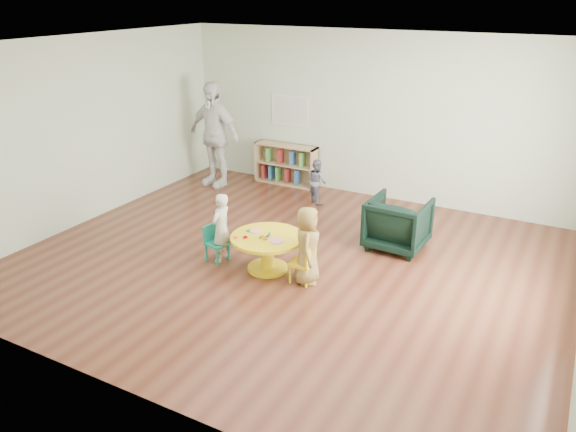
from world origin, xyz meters
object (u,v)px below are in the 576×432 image
(kid_chair_left, at_px, (215,241))
(child_left, at_px, (221,228))
(child_right, at_px, (307,245))
(armchair, at_px, (398,224))
(kid_chair_right, at_px, (305,262))
(activity_table, at_px, (267,247))
(adult_caretaker, at_px, (214,135))
(toddler, at_px, (317,181))
(bookshelf, at_px, (286,164))

(kid_chair_left, height_order, child_left, child_left)
(kid_chair_left, xyz_separation_m, child_right, (1.36, 0.04, 0.23))
(armchair, relative_size, child_right, 0.81)
(kid_chair_right, xyz_separation_m, child_left, (-1.25, 0.01, 0.20))
(kid_chair_left, height_order, armchair, armchair)
(activity_table, height_order, kid_chair_left, activity_table)
(activity_table, height_order, child_right, child_right)
(kid_chair_left, distance_m, adult_caretaker, 3.23)
(kid_chair_left, xyz_separation_m, kid_chair_right, (1.34, 0.01, 0.01))
(armchair, bearing_deg, activity_table, 51.15)
(activity_table, xyz_separation_m, kid_chair_right, (0.58, -0.07, -0.05))
(kid_chair_right, bearing_deg, activity_table, 81.66)
(kid_chair_left, xyz_separation_m, adult_caretaker, (-1.82, 2.58, 0.68))
(armchair, bearing_deg, toddler, -29.25)
(bookshelf, xyz_separation_m, armchair, (2.72, -1.74, -0.00))
(kid_chair_right, distance_m, toddler, 2.83)
(armchair, bearing_deg, adult_caretaker, -12.95)
(adult_caretaker, bearing_deg, child_right, -31.32)
(activity_table, distance_m, child_right, 0.62)
(kid_chair_left, relative_size, adult_caretaker, 0.26)
(kid_chair_left, distance_m, bookshelf, 3.35)
(kid_chair_left, height_order, kid_chair_right, kid_chair_right)
(child_right, bearing_deg, kid_chair_right, 120.09)
(kid_chair_right, xyz_separation_m, child_right, (0.02, 0.02, 0.22))
(child_left, xyz_separation_m, child_right, (1.27, 0.01, 0.02))
(kid_chair_right, bearing_deg, adult_caretaker, 49.93)
(kid_chair_left, xyz_separation_m, bookshelf, (-0.70, 3.27, 0.10))
(bookshelf, xyz_separation_m, toddler, (0.95, -0.65, 0.01))
(activity_table, distance_m, kid_chair_right, 0.59)
(activity_table, relative_size, bookshelf, 0.79)
(adult_caretaker, bearing_deg, child_left, -45.84)
(activity_table, relative_size, adult_caretaker, 0.50)
(child_right, xyz_separation_m, adult_caretaker, (-3.17, 2.54, 0.45))
(activity_table, xyz_separation_m, child_left, (-0.67, -0.06, 0.15))
(adult_caretaker, bearing_deg, bookshelf, 39.25)
(activity_table, distance_m, kid_chair_left, 0.77)
(kid_chair_right, distance_m, bookshelf, 3.85)
(kid_chair_right, relative_size, toddler, 0.67)
(child_left, bearing_deg, child_right, 91.90)
(kid_chair_right, bearing_deg, kid_chair_left, 89.53)
(kid_chair_right, xyz_separation_m, toddler, (-1.09, 2.61, 0.11))
(armchair, bearing_deg, child_right, 68.34)
(kid_chair_right, distance_m, child_left, 1.26)
(armchair, xyz_separation_m, child_right, (-0.66, -1.50, 0.13))
(child_right, relative_size, toddler, 1.31)
(bookshelf, distance_m, child_right, 3.84)
(toddler, xyz_separation_m, adult_caretaker, (-2.06, -0.04, 0.57))
(kid_chair_left, bearing_deg, activity_table, 108.62)
(child_left, xyz_separation_m, adult_caretaker, (-1.91, 2.55, 0.48))
(activity_table, xyz_separation_m, kid_chair_left, (-0.76, -0.09, -0.06))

